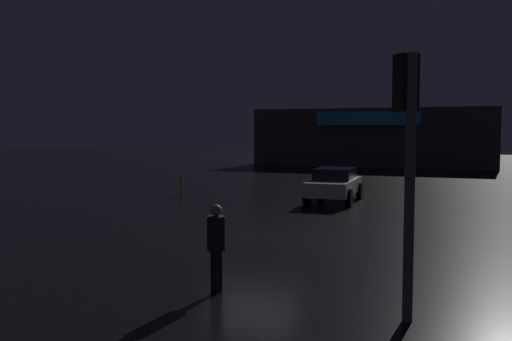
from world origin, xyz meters
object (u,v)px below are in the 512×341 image
traffic_signal_main (407,138)px  pedestrian (216,242)px  store_building (376,137)px  car_near (334,184)px

traffic_signal_main → pedestrian: traffic_signal_main is taller
store_building → pedestrian: 39.65m
store_building → traffic_signal_main: size_ratio=4.74×
traffic_signal_main → pedestrian: 3.86m
store_building → traffic_signal_main: 40.29m
car_near → pedestrian: (0.98, -13.52, 0.19)m
traffic_signal_main → store_building: bearing=99.7°
store_building → traffic_signal_main: (6.81, -39.71, 0.45)m
pedestrian → car_near: bearing=94.2°
store_building → car_near: bearing=-84.6°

